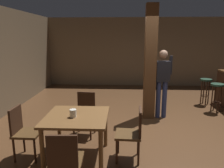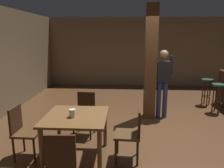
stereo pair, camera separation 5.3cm
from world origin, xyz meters
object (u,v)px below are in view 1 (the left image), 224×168
(chair_east, at_px, (133,131))
(bar_stool_mid, at_px, (206,86))
(chair_south, at_px, (65,160))
(dining_table, at_px, (77,122))
(chair_north, at_px, (85,112))
(chair_west, at_px, (23,130))
(standing_person, at_px, (162,79))
(napkin_cup, at_px, (73,113))
(bar_stool_near, at_px, (217,91))

(chair_east, bearing_deg, bar_stool_mid, 53.82)
(chair_south, bearing_deg, dining_table, 91.89)
(chair_north, bearing_deg, chair_south, -88.34)
(chair_west, xyz_separation_m, bar_stool_mid, (4.17, 3.22, 0.08))
(dining_table, relative_size, chair_north, 1.15)
(chair_east, bearing_deg, standing_person, 68.14)
(chair_north, height_order, bar_stool_mid, chair_north)
(napkin_cup, bearing_deg, chair_south, -85.12)
(dining_table, bearing_deg, standing_person, 49.18)
(chair_south, height_order, bar_stool_mid, chair_south)
(chair_west, height_order, napkin_cup, chair_west)
(chair_west, distance_m, napkin_cup, 0.92)
(chair_south, height_order, chair_east, same)
(chair_west, xyz_separation_m, bar_stool_near, (4.23, 2.54, 0.09))
(chair_west, relative_size, chair_north, 1.00)
(chair_north, xyz_separation_m, napkin_cup, (-0.02, -0.99, 0.32))
(chair_east, distance_m, chair_north, 1.33)
(napkin_cup, bearing_deg, chair_north, 88.94)
(dining_table, height_order, bar_stool_near, bar_stool_near)
(standing_person, xyz_separation_m, bar_stool_mid, (1.52, 1.17, -0.41))
(chair_north, relative_size, bar_stool_near, 1.12)
(chair_west, height_order, chair_east, same)
(napkin_cup, xyz_separation_m, bar_stool_near, (3.36, 2.58, -0.24))
(napkin_cup, relative_size, bar_stool_near, 0.16)
(chair_north, relative_size, napkin_cup, 6.87)
(chair_north, bearing_deg, bar_stool_mid, 34.53)
(bar_stool_mid, bearing_deg, chair_north, -145.47)
(chair_east, distance_m, bar_stool_mid, 3.96)
(napkin_cup, distance_m, bar_stool_mid, 4.64)
(dining_table, xyz_separation_m, napkin_cup, (-0.04, -0.07, 0.18))
(dining_table, xyz_separation_m, chair_east, (0.93, -0.01, -0.14))
(napkin_cup, height_order, standing_person, standing_person)
(standing_person, bearing_deg, napkin_cup, -130.52)
(dining_table, xyz_separation_m, chair_south, (0.03, -0.90, -0.14))
(standing_person, xyz_separation_m, bar_stool_near, (1.58, 0.49, -0.41))
(chair_south, bearing_deg, bar_stool_mid, 51.61)
(chair_east, distance_m, bar_stool_near, 3.48)
(standing_person, distance_m, bar_stool_mid, 1.96)
(dining_table, bearing_deg, napkin_cup, -120.51)
(chair_south, xyz_separation_m, bar_stool_near, (3.29, 3.41, 0.09))
(dining_table, height_order, napkin_cup, napkin_cup)
(chair_south, height_order, napkin_cup, chair_south)
(chair_north, bearing_deg, napkin_cup, -91.06)
(chair_south, bearing_deg, chair_east, 44.72)
(bar_stool_near, distance_m, bar_stool_mid, 0.68)
(chair_west, distance_m, chair_north, 1.30)
(napkin_cup, distance_m, bar_stool_near, 4.24)
(chair_east, bearing_deg, napkin_cup, -176.47)
(dining_table, height_order, bar_stool_mid, bar_stool_mid)
(chair_east, xyz_separation_m, standing_person, (0.81, 2.03, 0.50))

